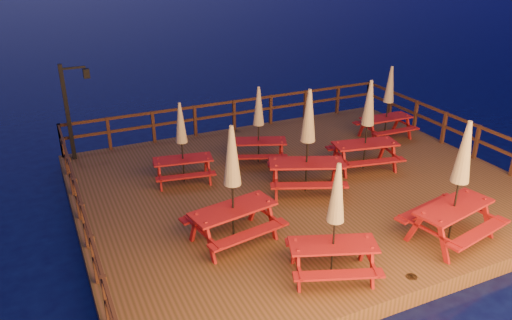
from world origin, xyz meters
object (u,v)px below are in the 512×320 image
(picnic_table_0, at_px, (182,142))
(picnic_table_1, at_px, (459,181))
(lamp_post, at_px, (72,103))
(picnic_table_2, at_px, (388,101))

(picnic_table_0, xyz_separation_m, picnic_table_1, (4.63, -5.43, 0.28))
(lamp_post, relative_size, picnic_table_1, 1.04)
(lamp_post, bearing_deg, picnic_table_2, -14.97)
(picnic_table_0, xyz_separation_m, picnic_table_2, (7.32, 0.34, 0.09))
(lamp_post, height_order, picnic_table_2, lamp_post)
(lamp_post, distance_m, picnic_table_2, 10.17)
(picnic_table_0, height_order, picnic_table_2, picnic_table_2)
(picnic_table_0, relative_size, picnic_table_1, 0.81)
(picnic_table_1, height_order, picnic_table_2, picnic_table_1)
(lamp_post, height_order, picnic_table_1, lamp_post)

